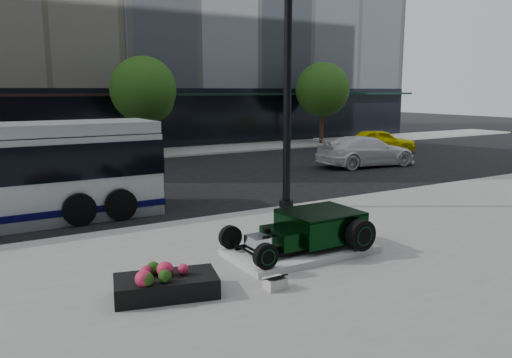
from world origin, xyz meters
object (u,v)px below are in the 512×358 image
hot_rod (313,228)px  flower_planter (166,284)px  lamppost (287,89)px  white_sedan (366,151)px  yellow_taxi (380,141)px

hot_rod → flower_planter: 3.98m
lamppost → white_sedan: lamppost is taller
lamppost → white_sedan: 11.21m
white_sedan → yellow_taxi: white_sedan is taller
flower_planter → white_sedan: size_ratio=0.38×
lamppost → yellow_taxi: 16.92m
flower_planter → yellow_taxi: (19.48, 14.44, 0.40)m
hot_rod → yellow_taxi: (15.58, 13.75, 0.05)m
hot_rod → yellow_taxi: yellow_taxi is taller
hot_rod → lamppost: bearing=63.7°
hot_rod → lamppost: 5.62m
lamppost → yellow_taxi: bearing=35.4°
lamppost → flower_planter: 8.44m
flower_planter → yellow_taxi: yellow_taxi is taller
yellow_taxi → white_sedan: bearing=150.7°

